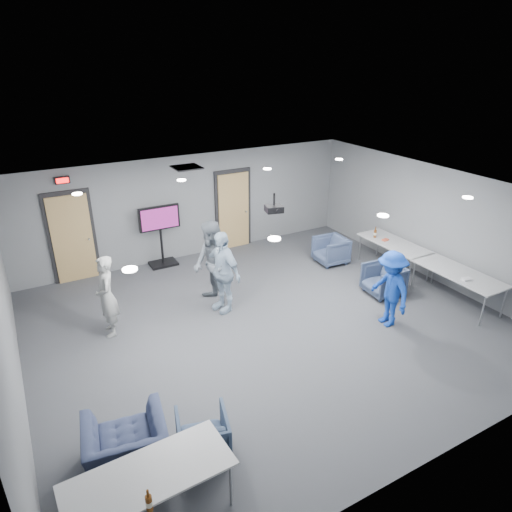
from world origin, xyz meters
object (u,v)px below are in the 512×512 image
person_a (107,296)px  table_front_left (149,477)px  table_right_a (394,244)px  chair_front_b (126,444)px  person_b (212,265)px  bottle_right (375,234)px  person_d (390,289)px  chair_right_a (331,250)px  chair_front_a (203,434)px  table_right_b (459,274)px  tv_stand (161,232)px  bottle_front (149,503)px  chair_right_b (383,280)px  projector (274,208)px  person_c (222,272)px

person_a → table_front_left: size_ratio=0.84×
table_right_a → chair_front_b: bearing=110.2°
person_b → bottle_right: bearing=88.8°
person_d → table_right_a: size_ratio=0.83×
chair_right_a → chair_front_a: bearing=-48.5°
table_right_b → tv_stand: 7.03m
person_b → bottle_front: 5.46m
chair_front_a → person_d: bearing=-150.2°
chair_right_a → tv_stand: 4.37m
chair_right_b → table_right_a: 1.42m
person_d → table_front_left: size_ratio=0.83×
table_front_left → tv_stand: (2.38, 6.75, 0.21)m
table_front_left → projector: (3.46, 3.07, 1.72)m
projector → bottle_right: bearing=30.0°
chair_right_a → chair_right_b: size_ratio=0.98×
chair_front_b → projector: bearing=-140.2°
person_a → chair_front_b: size_ratio=1.55×
table_right_b → bottle_right: (-0.18, 2.41, 0.15)m
person_b → bottle_front: size_ratio=6.59×
table_right_a → bottle_front: bottle_front is taller
tv_stand → projector: 4.12m
person_a → bottle_right: size_ratio=5.61×
person_b → table_front_left: person_b is taller
person_d → table_front_left: 5.72m
table_right_a → person_c: bearing=86.2°
table_right_b → person_c: bearing=64.2°
table_front_left → chair_right_a: bearing=35.0°
person_a → chair_front_a: (0.42, -3.59, -0.49)m
bottle_front → chair_right_b: bearing=27.2°
chair_right_b → table_right_b: 1.56m
person_c → chair_right_a: bearing=87.6°
person_a → projector: (2.98, -1.15, 1.60)m
person_a → projector: 3.57m
chair_right_a → table_right_b: size_ratio=0.39×
person_a → person_c: 2.32m
person_a → person_c: size_ratio=0.91×
chair_front_a → table_front_left: table_front_left is taller
chair_right_b → table_front_left: (-6.23, -2.82, 0.33)m
person_d → chair_right_a: 3.04m
person_b → table_right_a: (4.65, -0.59, -0.26)m
chair_right_b → projector: bearing=-89.9°
chair_front_a → table_right_b: size_ratio=0.35×
chair_front_b → bottle_right: bearing=-147.2°
chair_right_b → projector: (-2.77, 0.25, 2.05)m
chair_right_a → tv_stand: tv_stand is taller
person_c → tv_stand: size_ratio=1.12×
table_right_b → tv_stand: size_ratio=1.24×
person_c → tv_stand: 2.81m
chair_right_b → bottle_front: 7.15m
table_front_left → bottle_right: bearing=27.9°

